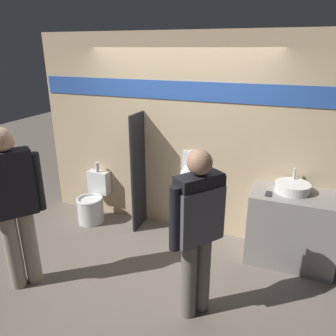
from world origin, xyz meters
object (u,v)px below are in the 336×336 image
cell_phone (269,194)px  toilet (93,203)px  sink_basin (293,187)px  urinal_near_counter (190,181)px  person_with_lanyard (14,204)px  person_in_vest (197,225)px

cell_phone → toilet: 2.60m
sink_basin → urinal_near_counter: size_ratio=0.33×
urinal_near_counter → toilet: 1.58m
cell_phone → person_with_lanyard: person_with_lanyard is taller
toilet → person_in_vest: (2.00, -1.22, 0.70)m
toilet → person_with_lanyard: bearing=-85.6°
sink_basin → person_in_vest: bearing=-121.1°
cell_phone → toilet: size_ratio=0.16×
sink_basin → person_with_lanyard: size_ratio=0.22×
toilet → person_with_lanyard: person_with_lanyard is taller
urinal_near_counter → cell_phone: bearing=-15.0°
urinal_near_counter → person_with_lanyard: 2.18m
sink_basin → person_in_vest: (-0.78, -1.29, 0.03)m
cell_phone → toilet: (-2.52, 0.10, -0.62)m
sink_basin → urinal_near_counter: bearing=175.4°
cell_phone → person_in_vest: bearing=-115.4°
sink_basin → cell_phone: 0.31m
toilet → person_in_vest: 2.44m
person_in_vest → urinal_near_counter: bearing=57.4°
urinal_near_counter → toilet: urinal_near_counter is taller
sink_basin → person_with_lanyard: person_with_lanyard is taller
toilet → person_with_lanyard: (0.12, -1.51, 0.70)m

